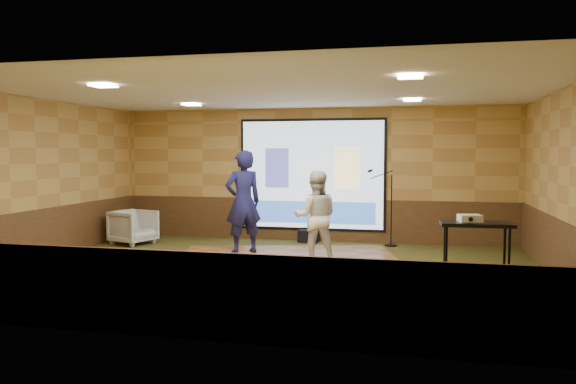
% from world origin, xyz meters
% --- Properties ---
extents(ground, '(9.00, 9.00, 0.00)m').
position_xyz_m(ground, '(0.00, 0.00, 0.00)').
color(ground, '#2C3819').
rests_on(ground, ground).
extents(room_shell, '(9.04, 7.04, 3.02)m').
position_xyz_m(room_shell, '(0.00, 0.00, 2.09)').
color(room_shell, tan).
rests_on(room_shell, ground).
extents(wainscot_back, '(9.00, 0.04, 0.95)m').
position_xyz_m(wainscot_back, '(0.00, 3.48, 0.47)').
color(wainscot_back, '#432716').
rests_on(wainscot_back, ground).
extents(wainscot_front, '(9.00, 0.04, 0.95)m').
position_xyz_m(wainscot_front, '(0.00, -3.48, 0.47)').
color(wainscot_front, '#432716').
rests_on(wainscot_front, ground).
extents(wainscot_left, '(0.04, 7.00, 0.95)m').
position_xyz_m(wainscot_left, '(-4.48, 0.00, 0.47)').
color(wainscot_left, '#432716').
rests_on(wainscot_left, ground).
extents(wainscot_right, '(0.04, 7.00, 0.95)m').
position_xyz_m(wainscot_right, '(4.48, 0.00, 0.47)').
color(wainscot_right, '#432716').
rests_on(wainscot_right, ground).
extents(projector_screen, '(3.32, 0.06, 2.52)m').
position_xyz_m(projector_screen, '(0.00, 3.44, 1.47)').
color(projector_screen, black).
rests_on(projector_screen, room_shell).
extents(downlight_nw, '(0.32, 0.32, 0.02)m').
position_xyz_m(downlight_nw, '(-2.20, 1.80, 2.97)').
color(downlight_nw, '#FFE5BF').
rests_on(downlight_nw, room_shell).
extents(downlight_ne, '(0.32, 0.32, 0.02)m').
position_xyz_m(downlight_ne, '(2.20, 1.80, 2.97)').
color(downlight_ne, '#FFE5BF').
rests_on(downlight_ne, room_shell).
extents(downlight_sw, '(0.32, 0.32, 0.02)m').
position_xyz_m(downlight_sw, '(-2.20, -1.50, 2.97)').
color(downlight_sw, '#FFE5BF').
rests_on(downlight_sw, room_shell).
extents(downlight_se, '(0.32, 0.32, 0.02)m').
position_xyz_m(downlight_se, '(2.20, -1.50, 2.97)').
color(downlight_se, '#FFE5BF').
rests_on(downlight_se, room_shell).
extents(dance_floor, '(4.71, 4.02, 0.03)m').
position_xyz_m(dance_floor, '(0.01, 1.02, 0.01)').
color(dance_floor, olive).
rests_on(dance_floor, ground).
extents(player_left, '(0.88, 0.83, 2.01)m').
position_xyz_m(player_left, '(-1.00, 1.48, 1.04)').
color(player_left, '#161645').
rests_on(player_left, dance_floor).
extents(player_right, '(0.90, 0.75, 1.65)m').
position_xyz_m(player_right, '(0.56, 0.81, 0.85)').
color(player_right, beige).
rests_on(player_right, dance_floor).
extents(av_table, '(0.98, 0.51, 1.03)m').
position_xyz_m(av_table, '(3.13, -0.81, 0.73)').
color(av_table, black).
rests_on(av_table, ground).
extents(projector, '(0.34, 0.31, 0.10)m').
position_xyz_m(projector, '(3.04, -0.79, 1.08)').
color(projector, white).
rests_on(projector, av_table).
extents(mic_stand, '(0.65, 0.26, 1.65)m').
position_xyz_m(mic_stand, '(1.73, 3.11, 0.49)').
color(mic_stand, black).
rests_on(mic_stand, ground).
extents(banquet_chair, '(1.04, 1.02, 0.75)m').
position_xyz_m(banquet_chair, '(-3.71, 2.12, 0.37)').
color(banquet_chair, gray).
rests_on(banquet_chair, ground).
extents(duffel_bag, '(0.45, 0.32, 0.27)m').
position_xyz_m(duffel_bag, '(-0.02, 3.20, 0.14)').
color(duffel_bag, black).
rests_on(duffel_bag, ground).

